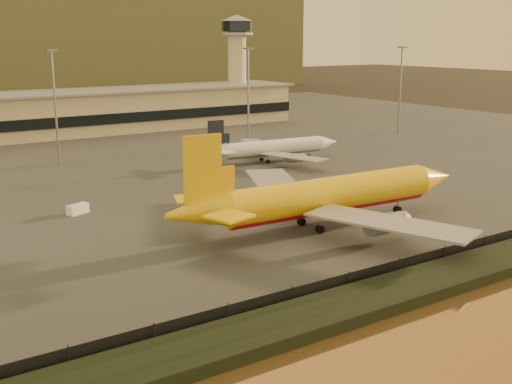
% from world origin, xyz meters
% --- Properties ---
extents(ground, '(900.00, 900.00, 0.00)m').
position_xyz_m(ground, '(0.00, 0.00, 0.00)').
color(ground, black).
rests_on(ground, ground).
extents(embankment, '(320.00, 7.00, 1.40)m').
position_xyz_m(embankment, '(0.00, -17.00, 0.70)').
color(embankment, black).
rests_on(embankment, ground).
extents(tarmac, '(320.00, 220.00, 0.20)m').
position_xyz_m(tarmac, '(0.00, 95.00, 0.10)').
color(tarmac, '#2D2D2D').
rests_on(tarmac, ground).
extents(perimeter_fence, '(300.00, 0.05, 2.20)m').
position_xyz_m(perimeter_fence, '(0.00, -13.00, 1.30)').
color(perimeter_fence, black).
rests_on(perimeter_fence, tarmac).
extents(control_tower, '(11.20, 11.20, 35.50)m').
position_xyz_m(control_tower, '(70.00, 131.00, 21.66)').
color(control_tower, tan).
rests_on(control_tower, tarmac).
extents(apron_light_masts, '(152.20, 12.20, 25.40)m').
position_xyz_m(apron_light_masts, '(15.00, 75.00, 15.70)').
color(apron_light_masts, slate).
rests_on(apron_light_masts, tarmac).
extents(dhl_cargo_jet, '(52.27, 51.22, 15.63)m').
position_xyz_m(dhl_cargo_jet, '(8.32, 8.26, 4.87)').
color(dhl_cargo_jet, '#E7AD0C').
rests_on(dhl_cargo_jet, tarmac).
extents(white_narrowbody_jet, '(36.06, 35.01, 10.35)m').
position_xyz_m(white_narrowbody_jet, '(32.03, 55.85, 3.29)').
color(white_narrowbody_jet, white).
rests_on(white_narrowbody_jet, tarmac).
extents(gse_vehicle_yellow, '(4.26, 2.64, 1.78)m').
position_xyz_m(gse_vehicle_yellow, '(10.10, 26.64, 1.09)').
color(gse_vehicle_yellow, '#E7AD0C').
rests_on(gse_vehicle_yellow, tarmac).
extents(gse_vehicle_white, '(3.86, 2.75, 1.59)m').
position_xyz_m(gse_vehicle_white, '(-20.59, 36.19, 0.99)').
color(gse_vehicle_white, white).
rests_on(gse_vehicle_white, tarmac).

